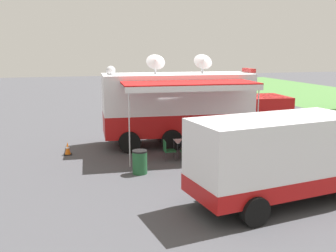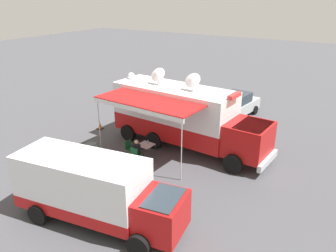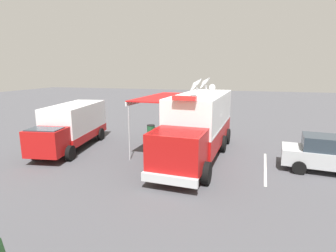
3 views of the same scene
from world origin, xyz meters
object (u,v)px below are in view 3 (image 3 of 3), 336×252
object	(u,v)px
command_truck	(198,123)
folding_table	(165,137)
trash_bin	(151,131)
seated_responder	(156,136)
car_behind_truck	(328,154)
water_bottle	(167,135)
folding_chair_beside_table	(164,136)
folding_chair_at_table	(154,138)
support_truck	(72,126)
traffic_cone	(203,129)

from	to	relation	value
command_truck	folding_table	world-z (taller)	command_truck
folding_table	trash_bin	size ratio (longest dim) A/B	0.94
folding_table	seated_responder	xyz separation A→B (m)	(0.61, -0.09, -0.02)
trash_bin	car_behind_truck	xyz separation A→B (m)	(-10.50, 4.20, 0.42)
command_truck	water_bottle	world-z (taller)	command_truck
folding_table	trash_bin	world-z (taller)	trash_bin
trash_bin	car_behind_truck	bearing A→B (deg)	158.21
command_truck	folding_chair_beside_table	world-z (taller)	command_truck
water_bottle	folding_chair_at_table	distance (m)	1.01
folding_chair_at_table	folding_chair_beside_table	world-z (taller)	same
folding_chair_at_table	folding_chair_beside_table	xyz separation A→B (m)	(-0.45, -0.74, 0.00)
folding_chair_at_table	support_truck	bearing A→B (deg)	18.65
folding_chair_beside_table	seated_responder	bearing A→B (deg)	70.69
folding_chair_at_table	folding_chair_beside_table	distance (m)	0.87
traffic_cone	water_bottle	bearing A→B (deg)	72.44
folding_table	folding_chair_at_table	bearing A→B (deg)	-7.64
water_bottle	support_truck	distance (m)	6.02
support_truck	folding_table	bearing A→B (deg)	-164.85
command_truck	seated_responder	distance (m)	3.39
folding_table	water_bottle	world-z (taller)	water_bottle
folding_chair_beside_table	traffic_cone	xyz separation A→B (m)	(-2.07, -4.08, -0.23)
command_truck	seated_responder	world-z (taller)	command_truck
folding_table	folding_chair_beside_table	bearing A→B (deg)	-67.81
traffic_cone	car_behind_truck	bearing A→B (deg)	135.91
command_truck	seated_responder	bearing A→B (deg)	-23.26
water_bottle	support_truck	size ratio (longest dim) A/B	0.03
support_truck	seated_responder	bearing A→B (deg)	-162.14
support_truck	car_behind_truck	distance (m)	14.41
trash_bin	traffic_cone	xyz separation A→B (m)	(-3.49, -2.60, -0.18)
water_bottle	seated_responder	world-z (taller)	seated_responder
water_bottle	folding_chair_beside_table	size ratio (longest dim) A/B	0.26
folding_table	support_truck	world-z (taller)	support_truck
folding_table	traffic_cone	world-z (taller)	folding_table
trash_bin	traffic_cone	bearing A→B (deg)	-143.34
folding_chair_at_table	traffic_cone	distance (m)	5.45
water_bottle	folding_chair_beside_table	world-z (taller)	water_bottle
folding_table	trash_bin	xyz separation A→B (m)	(1.77, -2.34, -0.22)
command_truck	traffic_cone	bearing A→B (deg)	-84.88
command_truck	folding_chair_beside_table	size ratio (longest dim) A/B	11.07
folding_chair_at_table	folding_table	bearing A→B (deg)	172.36
seated_responder	support_truck	size ratio (longest dim) A/B	0.18
folding_chair_at_table	support_truck	size ratio (longest dim) A/B	0.12
water_bottle	seated_responder	distance (m)	0.79
folding_chair_beside_table	car_behind_truck	size ratio (longest dim) A/B	0.20
support_truck	trash_bin	bearing A→B (deg)	-135.16
support_truck	car_behind_truck	world-z (taller)	support_truck
support_truck	folding_chair_at_table	bearing A→B (deg)	-161.35
car_behind_truck	seated_responder	bearing A→B (deg)	-11.83
command_truck	folding_chair_at_table	bearing A→B (deg)	-22.18
command_truck	support_truck	distance (m)	7.95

